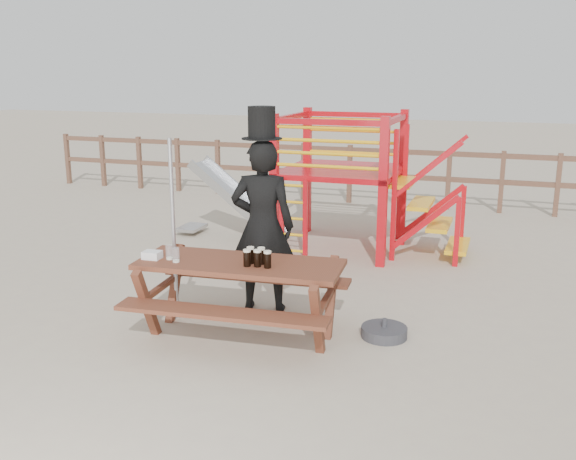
% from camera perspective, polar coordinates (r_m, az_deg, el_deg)
% --- Properties ---
extents(ground, '(60.00, 60.00, 0.00)m').
position_cam_1_polar(ground, '(6.94, -4.66, -8.93)').
color(ground, '#B2A48A').
rests_on(ground, ground).
extents(back_fence, '(15.09, 0.09, 1.20)m').
position_cam_1_polar(back_fence, '(13.24, 7.62, 5.42)').
color(back_fence, brown).
rests_on(back_fence, ground).
extents(playground_fort, '(4.71, 1.84, 2.10)m').
position_cam_1_polar(playground_fort, '(9.87, 4.31, 4.52)').
color(playground_fort, red).
rests_on(playground_fort, ground).
extents(picnic_table, '(2.20, 1.60, 0.81)m').
position_cam_1_polar(picnic_table, '(6.64, -4.27, -5.30)').
color(picnic_table, brown).
rests_on(picnic_table, ground).
extents(man_with_hat, '(0.80, 0.62, 2.33)m').
position_cam_1_polar(man_with_hat, '(7.23, -2.27, 0.74)').
color(man_with_hat, black).
rests_on(man_with_hat, ground).
extents(metal_pole, '(0.04, 0.04, 2.01)m').
position_cam_1_polar(metal_pole, '(7.07, -10.14, -0.09)').
color(metal_pole, '#B2B2B7').
rests_on(metal_pole, ground).
extents(parasol_base, '(0.48, 0.48, 0.20)m').
position_cam_1_polar(parasol_base, '(6.83, 8.54, -8.95)').
color(parasol_base, '#343439').
rests_on(parasol_base, ground).
extents(paper_bag, '(0.19, 0.15, 0.08)m').
position_cam_1_polar(paper_bag, '(6.77, -11.98, -2.18)').
color(paper_bag, white).
rests_on(paper_bag, picnic_table).
extents(stout_pints, '(0.29, 0.19, 0.17)m').
position_cam_1_polar(stout_pints, '(6.39, -2.80, -2.43)').
color(stout_pints, black).
rests_on(stout_pints, picnic_table).
extents(empty_glasses, '(0.19, 0.14, 0.15)m').
position_cam_1_polar(empty_glasses, '(6.65, -10.22, -2.14)').
color(empty_glasses, silver).
rests_on(empty_glasses, picnic_table).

